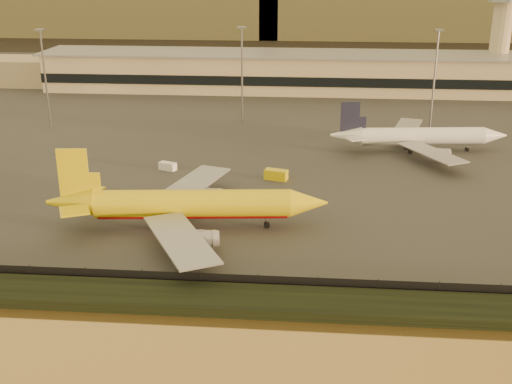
# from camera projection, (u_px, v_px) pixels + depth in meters

# --- Properties ---
(ground) EXTENTS (900.00, 900.00, 0.00)m
(ground) POSITION_uv_depth(u_px,v_px,m) (252.00, 250.00, 99.60)
(ground) COLOR black
(ground) RESTS_ON ground
(embankment) EXTENTS (320.00, 7.00, 1.40)m
(embankment) POSITION_uv_depth(u_px,v_px,m) (241.00, 301.00, 83.47)
(embankment) COLOR black
(embankment) RESTS_ON ground
(tarmac) EXTENTS (320.00, 220.00, 0.20)m
(tarmac) POSITION_uv_depth(u_px,v_px,m) (282.00, 111.00, 188.36)
(tarmac) COLOR #2D2D2D
(tarmac) RESTS_ON ground
(perimeter_fence) EXTENTS (300.00, 0.05, 2.20)m
(perimeter_fence) POSITION_uv_depth(u_px,v_px,m) (244.00, 282.00, 87.00)
(perimeter_fence) COLOR black
(perimeter_fence) RESTS_ON tarmac
(terminal_building) EXTENTS (202.00, 25.00, 12.60)m
(terminal_building) POSITION_uv_depth(u_px,v_px,m) (243.00, 71.00, 215.95)
(terminal_building) COLOR tan
(terminal_building) RESTS_ON tarmac
(control_tower) EXTENTS (11.20, 11.20, 35.50)m
(control_tower) POSITION_uv_depth(u_px,v_px,m) (502.00, 25.00, 208.97)
(control_tower) COLOR tan
(control_tower) RESTS_ON tarmac
(apron_light_masts) EXTENTS (152.20, 12.20, 25.40)m
(apron_light_masts) POSITION_uv_depth(u_px,v_px,m) (337.00, 69.00, 163.07)
(apron_light_masts) COLOR slate
(apron_light_masts) RESTS_ON tarmac
(dhl_cargo_jet) EXTENTS (46.44, 45.26, 13.86)m
(dhl_cargo_jet) POSITION_uv_depth(u_px,v_px,m) (188.00, 205.00, 105.56)
(dhl_cargo_jet) COLOR #DBC00B
(dhl_cargo_jet) RESTS_ON tarmac
(white_narrowbody_jet) EXTENTS (41.08, 39.85, 11.80)m
(white_narrowbody_jet) POSITION_uv_depth(u_px,v_px,m) (419.00, 137.00, 147.55)
(white_narrowbody_jet) COLOR white
(white_narrowbody_jet) RESTS_ON tarmac
(gse_vehicle_yellow) EXTENTS (4.97, 3.20, 2.06)m
(gse_vehicle_yellow) POSITION_uv_depth(u_px,v_px,m) (276.00, 175.00, 129.82)
(gse_vehicle_yellow) COLOR #DBC00B
(gse_vehicle_yellow) RESTS_ON tarmac
(gse_vehicle_white) EXTENTS (4.01, 2.92, 1.65)m
(gse_vehicle_white) POSITION_uv_depth(u_px,v_px,m) (168.00, 166.00, 135.73)
(gse_vehicle_white) COLOR white
(gse_vehicle_white) RESTS_ON tarmac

